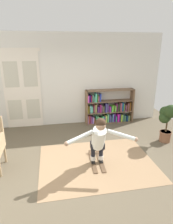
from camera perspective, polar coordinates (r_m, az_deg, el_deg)
The scene contains 8 objects.
ground_plane at distance 4.41m, azimuth -0.45°, elevation -15.69°, with size 7.20×7.20×0.00m, color brown.
back_wall at distance 6.29m, azimuth -4.73°, elevation 9.27°, with size 6.00×0.10×2.90m, color silver.
double_door at distance 6.30m, azimuth -18.37°, elevation 6.35°, with size 1.22×0.05×2.45m.
rug at distance 4.53m, azimuth 3.07°, elevation -14.57°, with size 2.54×1.98×0.01m, color #977756.
bookshelf at distance 6.56m, azimuth 6.27°, elevation 0.77°, with size 1.62×0.30×1.14m.
potted_plant at distance 5.54m, azimuth 22.78°, elevation -1.43°, with size 0.41×0.48×1.07m.
skis_pair at distance 4.55m, azimuth 3.00°, elevation -14.16°, with size 0.32×0.86×0.07m.
person_skier at distance 4.04m, azimuth 3.68°, elevation -7.61°, with size 1.45×0.65×1.11m.
Camera 1 is at (-0.63, -3.57, 2.51)m, focal length 31.00 mm.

